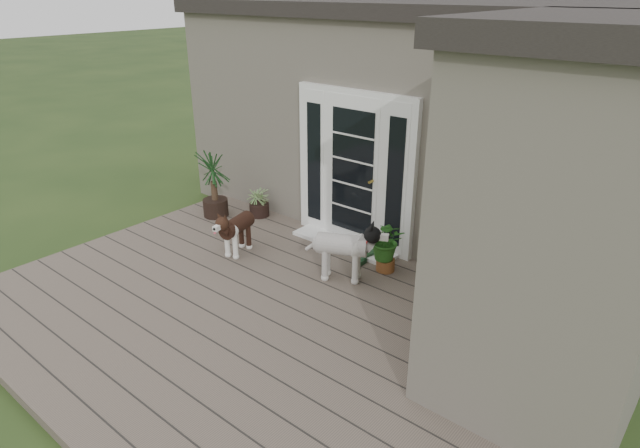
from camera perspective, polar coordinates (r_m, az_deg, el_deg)
The scene contains 17 objects.
deck at distance 6.26m, azimuth -7.32°, elevation -9.48°, with size 6.20×4.60×0.12m, color #6B5B4C.
house_main at distance 8.88m, azimuth 12.79°, elevation 10.73°, with size 7.40×4.00×3.10m, color #665E54.
roof_main at distance 8.67m, azimuth 13.84°, elevation 21.39°, with size 7.60×4.20×0.20m, color #2D2826.
house_wing at distance 5.08m, azimuth 25.03°, elevation -0.87°, with size 1.60×2.40×3.10m, color #665E54.
roof_wing at distance 4.70m, azimuth 28.64°, elevation 17.73°, with size 1.80×2.60×0.20m, color #2D2826.
door_unit at distance 7.38m, azimuth 3.64°, elevation 5.78°, with size 1.90×0.14×2.15m, color white.
door_step at distance 7.62m, azimuth 2.55°, elevation -2.10°, with size 1.60×0.40×0.05m, color white.
brindle_dog at distance 7.38m, azimuth -8.73°, elevation -0.91°, with size 0.31×0.72×0.60m, color #331B12, non-canonical shape.
white_dog at distance 6.63m, azimuth 2.32°, elevation -3.19°, with size 0.36×0.83×0.69m, color white, non-canonical shape.
spider_plant at distance 8.57m, azimuth -6.49°, elevation 2.61°, with size 0.52×0.52×0.55m, color #A4BD74, non-canonical shape.
yucca at distance 8.59m, azimuth -11.19°, elevation 4.23°, with size 0.75×0.75×1.08m, color black, non-canonical shape.
herb_a at distance 6.88m, azimuth 7.03°, elevation -2.55°, with size 0.50×0.50×0.64m, color #25651D.
herb_b at distance 6.72m, azimuth 14.28°, elevation -3.92°, with size 0.42×0.42×0.62m, color #265E1B.
herb_c at distance 6.71m, azimuth 14.61°, elevation -4.36°, with size 0.35×0.35×0.55m, color #1E5418.
sapling at distance 5.60m, azimuth 17.83°, elevation -3.99°, with size 0.50×0.50×1.70m, color #1C611B, non-canonical shape.
clog_left at distance 7.12m, azimuth 4.22°, elevation -4.03°, with size 0.12×0.26×0.08m, color #16371E, non-canonical shape.
clog_right at distance 7.33m, azimuth 5.49°, elevation -3.11°, with size 0.15×0.33×0.10m, color #153418, non-canonical shape.
Camera 1 is at (3.92, -3.08, 3.48)m, focal length 30.22 mm.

